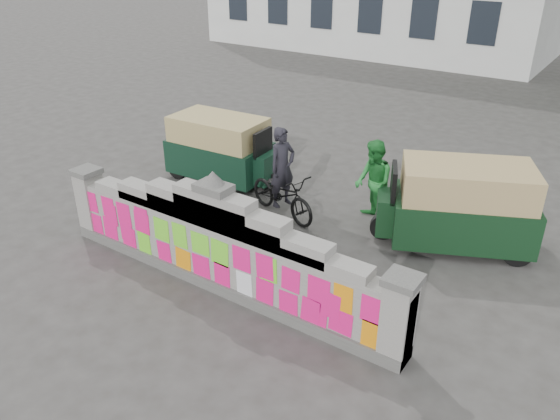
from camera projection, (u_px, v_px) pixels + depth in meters
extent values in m
plane|color=#383533|center=(219.00, 286.00, 8.79)|extent=(100.00, 100.00, 0.00)
cube|color=#4C4C49|center=(219.00, 281.00, 8.75)|extent=(6.40, 0.42, 0.20)
cube|color=gray|center=(217.00, 254.00, 8.52)|extent=(6.40, 0.32, 1.00)
cube|color=gray|center=(216.00, 222.00, 8.26)|extent=(5.20, 0.32, 0.14)
cube|color=gray|center=(215.00, 218.00, 8.23)|extent=(4.00, 0.32, 0.28)
cube|color=gray|center=(215.00, 213.00, 8.19)|extent=(2.60, 0.32, 0.44)
cube|color=gray|center=(215.00, 209.00, 8.16)|extent=(1.40, 0.32, 0.58)
cube|color=#4C4C49|center=(213.00, 188.00, 8.00)|extent=(0.55, 0.36, 0.12)
cone|color=#4C4C49|center=(213.00, 178.00, 7.93)|extent=(0.36, 0.36, 0.22)
cube|color=gray|center=(92.00, 204.00, 10.03)|extent=(0.36, 0.40, 1.24)
cube|color=#4C4C49|center=(86.00, 171.00, 9.74)|extent=(0.44, 0.44, 0.10)
cube|color=gray|center=(398.00, 323.00, 6.99)|extent=(0.36, 0.40, 1.24)
cube|color=#4C4C49|center=(403.00, 280.00, 6.69)|extent=(0.44, 0.44, 0.10)
imported|color=black|center=(282.00, 194.00, 10.78)|extent=(1.89, 1.09, 0.94)
imported|color=black|center=(282.00, 179.00, 10.63)|extent=(0.53, 0.66, 1.59)
imported|color=#238032|center=(373.00, 183.00, 10.39)|extent=(1.02, 1.02, 1.66)
cube|color=black|center=(220.00, 157.00, 12.43)|extent=(2.33, 1.36, 0.75)
cube|color=tan|center=(218.00, 130.00, 12.14)|extent=(2.14, 1.30, 0.56)
cube|color=black|center=(263.00, 167.00, 11.90)|extent=(0.51, 0.69, 0.66)
cube|color=black|center=(263.00, 143.00, 11.64)|extent=(0.12, 0.66, 0.56)
cylinder|color=black|center=(267.00, 180.00, 11.98)|extent=(0.48, 0.14, 0.47)
cylinder|color=black|center=(177.00, 169.00, 12.55)|extent=(0.48, 0.14, 0.47)
cylinder|color=black|center=(205.00, 155.00, 13.34)|extent=(0.48, 0.14, 0.47)
cube|color=black|center=(462.00, 218.00, 9.71)|extent=(2.72, 2.18, 0.80)
cube|color=tan|center=(468.00, 182.00, 9.39)|extent=(2.52, 2.05, 0.60)
cube|color=black|center=(390.00, 213.00, 9.90)|extent=(0.75, 0.84, 0.70)
cube|color=black|center=(394.00, 182.00, 9.63)|extent=(0.37, 0.67, 0.60)
cylinder|color=black|center=(383.00, 227.00, 10.05)|extent=(0.50, 0.32, 0.50)
cylinder|color=black|center=(505.00, 222.00, 10.19)|extent=(0.50, 0.32, 0.50)
cylinder|color=black|center=(518.00, 253.00, 9.23)|extent=(0.50, 0.32, 0.50)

